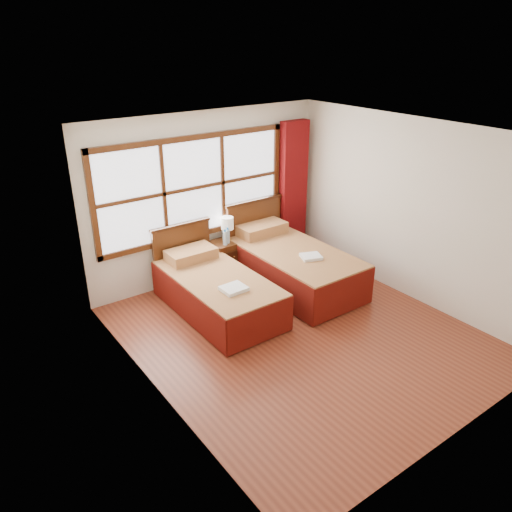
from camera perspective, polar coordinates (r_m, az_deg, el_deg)
floor at (r=6.65m, az=5.06°, el=-8.87°), size 4.50×4.50×0.00m
ceiling at (r=5.66m, az=6.05°, el=13.73°), size 4.50×4.50×0.00m
wall_back at (r=7.75m, az=-5.56°, el=6.73°), size 4.00×0.00×4.00m
wall_left at (r=5.05m, az=-11.86°, el=-3.70°), size 0.00×4.50×4.50m
wall_right at (r=7.44m, az=17.23°, el=4.98°), size 0.00×4.50×4.50m
window at (r=7.55m, az=-7.11°, el=7.75°), size 3.16×0.06×1.56m
curtain at (r=8.57m, az=4.25°, el=7.59°), size 0.50×0.16×2.30m
bed_left at (r=7.04m, az=-4.65°, el=-3.89°), size 1.05×2.07×1.02m
bed_right at (r=7.73m, az=3.88°, el=-0.87°), size 1.16×2.25×1.13m
nightstand at (r=7.98m, az=-3.40°, el=-0.35°), size 0.45×0.45×0.60m
towels_left at (r=6.51m, az=-2.57°, el=-3.74°), size 0.32×0.28×0.05m
towels_right at (r=7.31m, az=6.31°, el=-0.07°), size 0.35×0.33×0.04m
lamp at (r=7.83m, az=-3.30°, el=3.68°), size 0.20×0.20×0.38m
bottle_near at (r=7.70m, az=-3.56°, el=2.08°), size 0.07×0.07×0.25m
bottle_far at (r=7.77m, az=-3.25°, el=2.30°), size 0.07×0.07×0.25m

